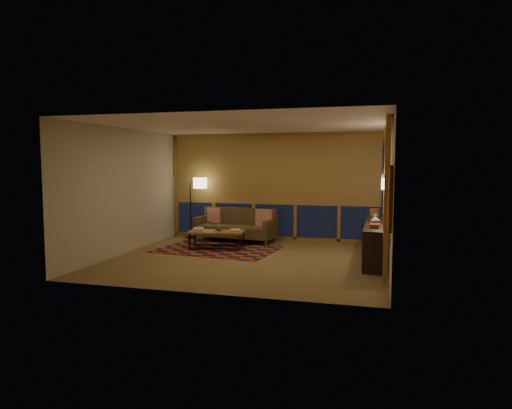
% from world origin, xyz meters
% --- Properties ---
extents(floor, '(5.50, 5.00, 0.01)m').
position_xyz_m(floor, '(0.00, 0.00, 0.00)').
color(floor, olive).
rests_on(floor, ground).
extents(ceiling, '(5.50, 5.00, 0.01)m').
position_xyz_m(ceiling, '(0.00, 0.00, 2.70)').
color(ceiling, white).
rests_on(ceiling, walls).
extents(walls, '(5.51, 5.01, 2.70)m').
position_xyz_m(walls, '(0.00, 0.00, 1.35)').
color(walls, beige).
rests_on(walls, floor).
extents(window_wall_back, '(5.30, 0.16, 2.60)m').
position_xyz_m(window_wall_back, '(0.00, 2.43, 1.35)').
color(window_wall_back, olive).
rests_on(window_wall_back, walls).
extents(window_wall_right, '(0.16, 3.70, 2.60)m').
position_xyz_m(window_wall_right, '(2.68, 0.60, 1.35)').
color(window_wall_right, olive).
rests_on(window_wall_right, walls).
extents(wall_art, '(0.06, 0.74, 0.94)m').
position_xyz_m(wall_art, '(2.71, -1.85, 1.45)').
color(wall_art, red).
rests_on(wall_art, walls).
extents(wall_sconce, '(0.12, 0.18, 0.22)m').
position_xyz_m(wall_sconce, '(2.62, 0.45, 1.55)').
color(wall_sconce, beige).
rests_on(wall_sconce, walls).
extents(sofa, '(2.06, 1.03, 0.81)m').
position_xyz_m(sofa, '(-0.89, 1.97, 0.41)').
color(sofa, brown).
rests_on(sofa, floor).
extents(pillow_left, '(0.39, 0.22, 0.37)m').
position_xyz_m(pillow_left, '(-1.56, 2.27, 0.59)').
color(pillow_left, red).
rests_on(pillow_left, sofa).
extents(pillow_right, '(0.41, 0.14, 0.41)m').
position_xyz_m(pillow_right, '(-0.16, 2.02, 0.61)').
color(pillow_right, red).
rests_on(pillow_right, sofa).
extents(area_rug, '(2.78, 2.02, 0.01)m').
position_xyz_m(area_rug, '(-0.96, 0.84, 0.01)').
color(area_rug, '#AC4012').
rests_on(area_rug, floor).
extents(coffee_table, '(1.32, 0.74, 0.42)m').
position_xyz_m(coffee_table, '(-0.99, 0.91, 0.21)').
color(coffee_table, olive).
rests_on(coffee_table, floor).
extents(book_stack_a, '(0.31, 0.27, 0.08)m').
position_xyz_m(book_stack_a, '(-1.40, 0.82, 0.46)').
color(book_stack_a, white).
rests_on(book_stack_a, coffee_table).
extents(book_stack_b, '(0.27, 0.23, 0.05)m').
position_xyz_m(book_stack_b, '(-0.57, 0.99, 0.44)').
color(book_stack_b, white).
rests_on(book_stack_b, coffee_table).
extents(ceramic_pot, '(0.20, 0.20, 0.16)m').
position_xyz_m(ceramic_pot, '(-0.94, 0.93, 0.50)').
color(ceramic_pot, black).
rests_on(ceramic_pot, coffee_table).
extents(floor_lamp, '(0.62, 0.53, 1.59)m').
position_xyz_m(floor_lamp, '(-2.20, 2.21, 0.80)').
color(floor_lamp, black).
rests_on(floor_lamp, floor).
extents(bookshelf, '(0.40, 3.02, 0.75)m').
position_xyz_m(bookshelf, '(2.49, 0.86, 0.38)').
color(bookshelf, black).
rests_on(bookshelf, floor).
extents(basket, '(0.27, 0.27, 0.18)m').
position_xyz_m(basket, '(2.47, 1.79, 0.85)').
color(basket, olive).
rests_on(basket, bookshelf).
extents(teal_bowl, '(0.17, 0.17, 0.14)m').
position_xyz_m(teal_bowl, '(2.49, 1.16, 0.83)').
color(teal_bowl, teal).
rests_on(teal_bowl, bookshelf).
extents(vase, '(0.19, 0.19, 0.18)m').
position_xyz_m(vase, '(2.49, 0.40, 0.85)').
color(vase, tan).
rests_on(vase, bookshelf).
extents(shelf_book_stack, '(0.17, 0.22, 0.06)m').
position_xyz_m(shelf_book_stack, '(2.49, -0.05, 0.79)').
color(shelf_book_stack, white).
rests_on(shelf_book_stack, bookshelf).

